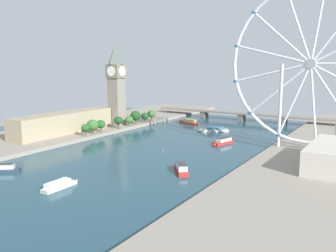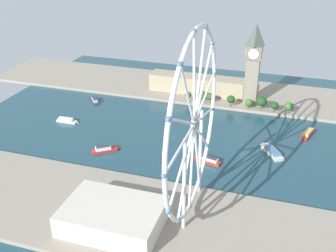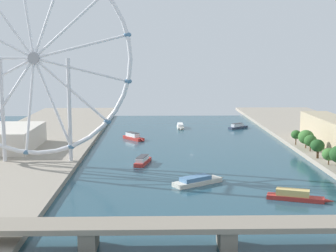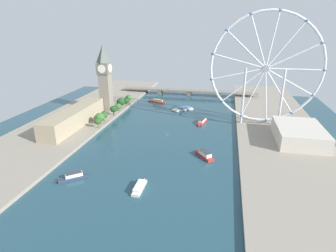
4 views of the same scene
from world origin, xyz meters
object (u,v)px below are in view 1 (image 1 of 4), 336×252
at_px(river_bridge, 242,114).
at_px(tour_boat_0, 182,168).
at_px(tour_boat_3, 214,130).
at_px(ferris_wheel, 311,64).
at_px(tour_boat_2, 189,122).
at_px(tour_boat_1, 2,169).
at_px(tour_boat_4, 223,142).
at_px(tour_boat_5, 59,185).
at_px(clock_tower, 116,83).
at_px(parliament_block, 64,123).

height_order(river_bridge, tour_boat_0, river_bridge).
bearing_deg(tour_boat_3, ferris_wheel, 120.94).
bearing_deg(tour_boat_2, tour_boat_0, 136.04).
distance_m(tour_boat_1, tour_boat_4, 169.12).
xyz_separation_m(river_bridge, tour_boat_5, (2.86, -283.06, -5.49)).
bearing_deg(clock_tower, parliament_block, -101.33).
bearing_deg(parliament_block, ferris_wheel, 13.08).
bearing_deg(tour_boat_1, tour_boat_3, -144.04).
bearing_deg(tour_boat_0, tour_boat_2, -10.79).
bearing_deg(ferris_wheel, tour_boat_2, 151.70).
bearing_deg(tour_boat_3, river_bridge, -121.42).
bearing_deg(tour_boat_5, parliament_block, 45.86).
bearing_deg(parliament_block, tour_boat_2, 62.04).
height_order(ferris_wheel, tour_boat_5, ferris_wheel).
relative_size(tour_boat_1, tour_boat_5, 0.91).
xyz_separation_m(tour_boat_1, tour_boat_4, (85.04, 146.18, 0.21)).
height_order(ferris_wheel, tour_boat_1, ferris_wheel).
bearing_deg(tour_boat_5, tour_boat_4, -12.07).
xyz_separation_m(tour_boat_3, tour_boat_4, (30.68, -48.87, 0.36)).
bearing_deg(clock_tower, tour_boat_4, -7.72).
bearing_deg(tour_boat_2, tour_boat_4, 152.67).
bearing_deg(tour_boat_0, clock_tower, 14.77).
distance_m(clock_tower, tour_boat_0, 179.16).
xyz_separation_m(parliament_block, tour_boat_5, (108.97, -104.60, -10.57)).
bearing_deg(river_bridge, tour_boat_5, -89.42).
height_order(parliament_block, tour_boat_5, parliament_block).
height_order(tour_boat_2, tour_boat_5, tour_boat_2).
height_order(tour_boat_1, tour_boat_4, tour_boat_4).
height_order(tour_boat_0, tour_boat_1, tour_boat_0).
height_order(parliament_block, tour_boat_4, parliament_block).
relative_size(river_bridge, tour_boat_2, 7.19).
xyz_separation_m(tour_boat_2, tour_boat_4, (74.73, -78.51, 0.11)).
relative_size(tour_boat_4, tour_boat_5, 1.06).
distance_m(tour_boat_4, tour_boat_5, 152.24).
height_order(ferris_wheel, tour_boat_3, ferris_wheel).
height_order(tour_boat_0, tour_boat_4, tour_boat_0).
bearing_deg(parliament_block, tour_boat_0, -16.27).
distance_m(river_bridge, tour_boat_5, 283.13).
bearing_deg(tour_boat_0, tour_boat_4, -31.23).
relative_size(clock_tower, tour_boat_1, 3.83).
height_order(river_bridge, tour_boat_4, river_bridge).
xyz_separation_m(river_bridge, tour_boat_0, (43.98, -222.27, -5.04)).
bearing_deg(tour_boat_5, ferris_wheel, -32.59).
bearing_deg(tour_boat_2, tour_boat_1, 106.45).
height_order(clock_tower, parliament_block, clock_tower).
bearing_deg(river_bridge, ferris_wheel, -52.88).
bearing_deg(tour_boat_5, clock_tower, 29.83).
relative_size(tour_boat_2, tour_boat_4, 1.18).
relative_size(ferris_wheel, tour_boat_3, 4.06).
height_order(parliament_block, tour_boat_0, parliament_block).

